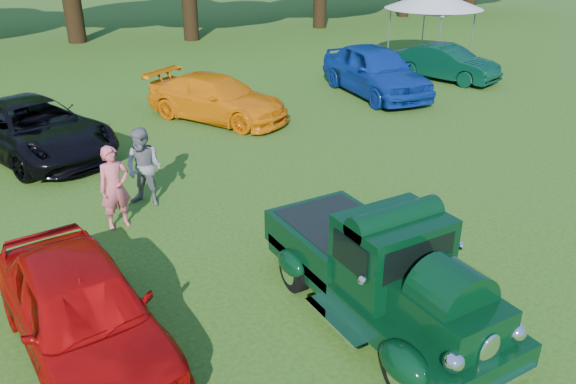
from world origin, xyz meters
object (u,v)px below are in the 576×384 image
spectator_pink (115,188)px  canopy_tent (434,0)px  red_convertible (82,310)px  back_car_orange (217,98)px  back_car_blue (375,70)px  spectator_grey (144,168)px  back_car_black (33,128)px  hero_pickup (381,271)px  back_car_green (446,63)px

spectator_pink → canopy_tent: size_ratio=0.34×
red_convertible → spectator_pink: size_ratio=2.45×
back_car_orange → back_car_blue: size_ratio=0.91×
spectator_pink → canopy_tent: canopy_tent is taller
spectator_pink → spectator_grey: size_ratio=0.99×
back_car_black → spectator_grey: 4.53m
back_car_black → red_convertible: bearing=-112.9°
hero_pickup → canopy_tent: canopy_tent is taller
red_convertible → back_car_blue: bearing=31.5°
hero_pickup → back_car_green: (11.38, 10.29, -0.09)m
red_convertible → spectator_grey: spectator_grey is taller
back_car_black → spectator_pink: 4.98m
hero_pickup → spectator_grey: (-1.87, 5.37, 0.09)m
red_convertible → canopy_tent: size_ratio=0.84×
hero_pickup → red_convertible: size_ratio=1.09×
back_car_black → back_car_blue: (11.14, 0.34, 0.15)m
back_car_black → hero_pickup: bearing=-89.6°
spectator_pink → spectator_grey: spectator_grey is taller
back_car_orange → spectator_grey: (-3.65, -4.69, 0.17)m
back_car_blue → spectator_pink: bearing=-145.6°
back_car_green → spectator_grey: bearing=-176.6°
back_car_black → canopy_tent: 16.71m
back_car_black → back_car_green: size_ratio=1.28×
red_convertible → back_car_black: back_car_black is taller
back_car_black → back_car_orange: size_ratio=1.12×
back_car_orange → canopy_tent: canopy_tent is taller
red_convertible → back_car_orange: size_ratio=0.89×
back_car_black → canopy_tent: bearing=-8.2°
back_car_orange → spectator_pink: (-4.42, -5.35, 0.17)m
hero_pickup → spectator_grey: 5.68m
back_car_black → back_car_orange: bearing=-14.5°
hero_pickup → back_car_blue: bearing=52.3°
back_car_blue → canopy_tent: size_ratio=1.04×
back_car_black → back_car_orange: 5.24m
hero_pickup → canopy_tent: bearing=44.9°
hero_pickup → back_car_black: 10.21m
back_car_black → back_car_green: back_car_black is taller
red_convertible → canopy_tent: bearing=29.3°
back_car_green → spectator_grey: size_ratio=2.38×
back_car_blue → spectator_grey: bearing=-146.9°
spectator_grey → hero_pickup: bearing=-22.6°
hero_pickup → spectator_pink: 5.39m
back_car_black → back_car_blue: back_car_blue is taller
red_convertible → back_car_black: 8.33m
back_car_orange → spectator_pink: 6.94m
canopy_tent → back_car_black: bearing=-168.9°
back_car_green → red_convertible: bearing=-166.7°
back_car_blue → canopy_tent: (5.15, 2.84, 1.79)m
spectator_grey → canopy_tent: 16.59m
back_car_green → spectator_grey: spectator_grey is taller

